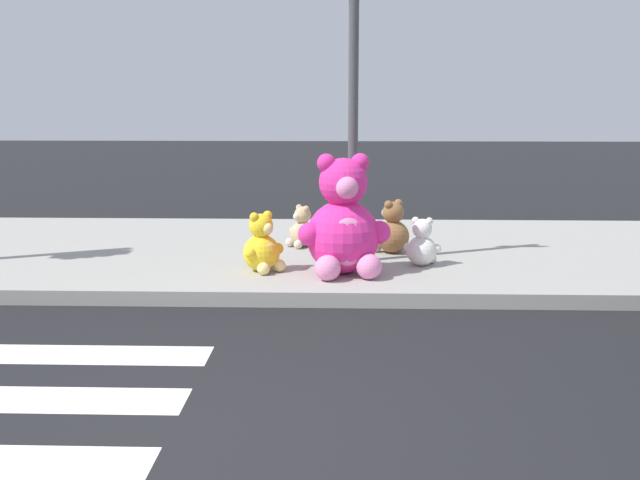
# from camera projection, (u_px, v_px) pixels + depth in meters

# --- Properties ---
(ground_plane) EXTENTS (60.00, 60.00, 0.00)m
(ground_plane) POSITION_uv_depth(u_px,v_px,m) (185.00, 450.00, 4.39)
(ground_plane) COLOR black
(sidewalk) EXTENTS (28.00, 4.40, 0.15)m
(sidewalk) POSITION_uv_depth(u_px,v_px,m) (271.00, 253.00, 9.48)
(sidewalk) COLOR #9E9B93
(sidewalk) RESTS_ON ground_plane
(sign_pole) EXTENTS (0.56, 0.11, 3.20)m
(sign_pole) POSITION_uv_depth(u_px,v_px,m) (353.00, 110.00, 8.33)
(sign_pole) COLOR #4C4C51
(sign_pole) RESTS_ON sidewalk
(plush_pink_large) EXTENTS (0.97, 0.88, 1.27)m
(plush_pink_large) POSITION_uv_depth(u_px,v_px,m) (344.00, 226.00, 7.98)
(plush_pink_large) COLOR #F22D93
(plush_pink_large) RESTS_ON sidewalk
(plush_yellow) EXTENTS (0.46, 0.46, 0.64)m
(plush_yellow) POSITION_uv_depth(u_px,v_px,m) (263.00, 248.00, 8.14)
(plush_yellow) COLOR yellow
(plush_yellow) RESTS_ON sidewalk
(plush_brown) EXTENTS (0.46, 0.46, 0.64)m
(plush_brown) POSITION_uv_depth(u_px,v_px,m) (392.00, 232.00, 9.11)
(plush_brown) COLOR olive
(plush_brown) RESTS_ON sidewalk
(plush_tan) EXTENTS (0.38, 0.37, 0.52)m
(plush_tan) POSITION_uv_depth(u_px,v_px,m) (302.00, 230.00, 9.47)
(plush_tan) COLOR tan
(plush_tan) RESTS_ON sidewalk
(plush_white) EXTENTS (0.41, 0.38, 0.54)m
(plush_white) POSITION_uv_depth(u_px,v_px,m) (422.00, 246.00, 8.43)
(plush_white) COLOR white
(plush_white) RESTS_ON sidewalk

